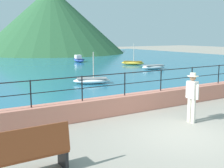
{
  "coord_description": "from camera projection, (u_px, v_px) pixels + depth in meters",
  "views": [
    {
      "loc": [
        -6.37,
        -6.11,
        3.01
      ],
      "look_at": [
        -0.28,
        3.7,
        1.1
      ],
      "focal_mm": 47.25,
      "sensor_mm": 36.0,
      "label": 1
    }
  ],
  "objects": [
    {
      "name": "person_walking",
      "position": [
        192.0,
        95.0,
        10.16
      ],
      "size": [
        0.38,
        0.57,
        1.75
      ],
      "color": "beige",
      "rests_on": "ground"
    },
    {
      "name": "boat_5",
      "position": [
        79.0,
        59.0,
        33.23
      ],
      "size": [
        1.21,
        2.4,
        0.76
      ],
      "color": "#2D4C9E",
      "rests_on": "lake_water"
    },
    {
      "name": "railing",
      "position": [
        125.0,
        79.0,
        11.4
      ],
      "size": [
        18.44,
        0.04,
        0.9
      ],
      "color": "black",
      "rests_on": "promenade_wall"
    },
    {
      "name": "boat_1",
      "position": [
        92.0,
        80.0,
        18.21
      ],
      "size": [
        2.47,
        1.74,
        1.95
      ],
      "color": "white",
      "rests_on": "lake_water"
    },
    {
      "name": "bench_main",
      "position": [
        30.0,
        152.0,
        6.26
      ],
      "size": [
        1.71,
        0.57,
        1.13
      ],
      "color": "brown",
      "rests_on": "ground"
    },
    {
      "name": "ground_plane",
      "position": [
        184.0,
        136.0,
        8.93
      ],
      "size": [
        120.0,
        120.0,
        0.0
      ],
      "primitive_type": "plane",
      "color": "gray"
    },
    {
      "name": "lake_water",
      "position": [
        2.0,
        64.0,
        30.58
      ],
      "size": [
        64.0,
        44.32,
        0.06
      ],
      "primitive_type": "cube",
      "color": "#236B89",
      "rests_on": "ground"
    },
    {
      "name": "promenade_wall",
      "position": [
        125.0,
        104.0,
        11.56
      ],
      "size": [
        20.0,
        0.56,
        0.7
      ],
      "primitive_type": "cube",
      "color": "tan",
      "rests_on": "ground"
    },
    {
      "name": "boat_3",
      "position": [
        154.0,
        67.0,
        26.08
      ],
      "size": [
        2.38,
        1.13,
        0.36
      ],
      "color": "white",
      "rests_on": "lake_water"
    },
    {
      "name": "hill_main",
      "position": [
        52.0,
        21.0,
        49.52
      ],
      "size": [
        24.43,
        24.43,
        10.93
      ],
      "primitive_type": "cone",
      "color": "#285633",
      "rests_on": "ground"
    },
    {
      "name": "boat_0",
      "position": [
        133.0,
        63.0,
        29.96
      ],
      "size": [
        2.31,
        2.21,
        2.14
      ],
      "color": "gold",
      "rests_on": "lake_water"
    }
  ]
}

